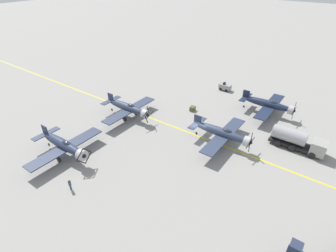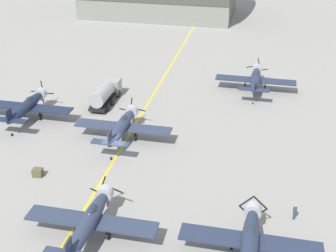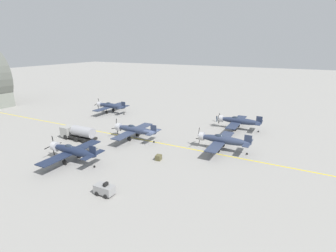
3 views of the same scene
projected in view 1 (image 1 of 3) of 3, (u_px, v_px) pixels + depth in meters
name	position (u px, v px, depth m)	size (l,w,h in m)	color
ground_plane	(199.00, 136.00, 43.51)	(400.00, 400.00, 0.00)	gray
taxiway_stripe	(199.00, 136.00, 43.51)	(0.30, 160.00, 0.01)	yellow
airplane_near_right	(64.00, 145.00, 38.11)	(12.00, 9.98, 3.65)	#27314B
airplane_mid_center	(222.00, 133.00, 40.79)	(12.00, 9.98, 3.79)	#303A54
airplane_mid_left	(268.00, 104.00, 49.03)	(12.00, 9.98, 3.80)	#1C2640
airplane_near_center	(128.00, 108.00, 47.88)	(12.00, 9.98, 3.73)	#2E3952
fuel_tanker	(298.00, 140.00, 39.95)	(2.68, 8.00, 2.98)	black
tow_tractor	(225.00, 87.00, 58.97)	(1.57, 2.60, 1.79)	gray
ground_crew_walking	(70.00, 184.00, 32.91)	(0.35, 0.35, 1.62)	#334256
supply_crate_by_tanker	(193.00, 109.00, 50.93)	(1.05, 0.87, 0.87)	brown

